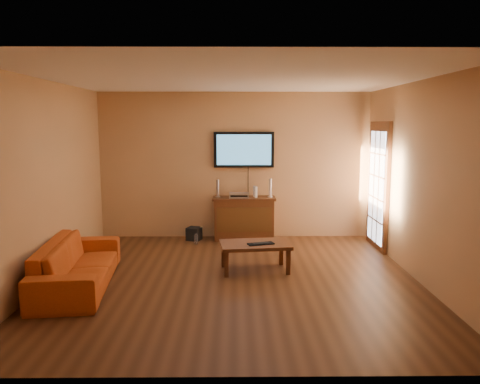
{
  "coord_description": "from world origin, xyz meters",
  "views": [
    {
      "loc": [
        0.02,
        -6.18,
        2.12
      ],
      "look_at": [
        0.09,
        0.8,
        1.1
      ],
      "focal_mm": 35.0,
      "sensor_mm": 36.0,
      "label": 1
    }
  ],
  "objects_px": {
    "game_console": "(255,192)",
    "subwoofer": "(194,234)",
    "coffee_table": "(255,247)",
    "bottle": "(196,239)",
    "speaker_left": "(218,189)",
    "media_console": "(244,218)",
    "av_receiver": "(239,195)",
    "keyboard": "(261,244)",
    "television": "(244,150)",
    "sofa": "(78,256)",
    "speaker_right": "(270,189)"
  },
  "relations": [
    {
      "from": "av_receiver",
      "to": "keyboard",
      "type": "distance_m",
      "value": 2.01
    },
    {
      "from": "av_receiver",
      "to": "subwoofer",
      "type": "height_order",
      "value": "av_receiver"
    },
    {
      "from": "media_console",
      "to": "sofa",
      "type": "distance_m",
      "value": 3.35
    },
    {
      "from": "keyboard",
      "to": "coffee_table",
      "type": "bearing_deg",
      "value": 136.72
    },
    {
      "from": "subwoofer",
      "to": "keyboard",
      "type": "xyz_separation_m",
      "value": [
        1.13,
        -1.9,
        0.3
      ]
    },
    {
      "from": "sofa",
      "to": "speaker_right",
      "type": "distance_m",
      "value": 3.74
    },
    {
      "from": "coffee_table",
      "to": "keyboard",
      "type": "xyz_separation_m",
      "value": [
        0.08,
        -0.07,
        0.07
      ]
    },
    {
      "from": "av_receiver",
      "to": "keyboard",
      "type": "relative_size",
      "value": 0.9
    },
    {
      "from": "coffee_table",
      "to": "game_console",
      "type": "distance_m",
      "value": 1.98
    },
    {
      "from": "subwoofer",
      "to": "keyboard",
      "type": "height_order",
      "value": "keyboard"
    },
    {
      "from": "coffee_table",
      "to": "bottle",
      "type": "xyz_separation_m",
      "value": [
        -0.98,
        1.52,
        -0.26
      ]
    },
    {
      "from": "media_console",
      "to": "game_console",
      "type": "xyz_separation_m",
      "value": [
        0.21,
        0.04,
        0.49
      ]
    },
    {
      "from": "sofa",
      "to": "keyboard",
      "type": "distance_m",
      "value": 2.49
    },
    {
      "from": "speaker_left",
      "to": "coffee_table",
      "type": "bearing_deg",
      "value": -72.29
    },
    {
      "from": "speaker_right",
      "to": "game_console",
      "type": "xyz_separation_m",
      "value": [
        -0.27,
        0.03,
        -0.06
      ]
    },
    {
      "from": "television",
      "to": "keyboard",
      "type": "distance_m",
      "value": 2.46
    },
    {
      "from": "media_console",
      "to": "av_receiver",
      "type": "distance_m",
      "value": 0.44
    },
    {
      "from": "bottle",
      "to": "av_receiver",
      "type": "bearing_deg",
      "value": 24.62
    },
    {
      "from": "sofa",
      "to": "speaker_right",
      "type": "bearing_deg",
      "value": -53.34
    },
    {
      "from": "coffee_table",
      "to": "speaker_left",
      "type": "relative_size",
      "value": 3.27
    },
    {
      "from": "game_console",
      "to": "keyboard",
      "type": "relative_size",
      "value": 0.5
    },
    {
      "from": "keyboard",
      "to": "speaker_right",
      "type": "bearing_deg",
      "value": 81.99
    },
    {
      "from": "coffee_table",
      "to": "subwoofer",
      "type": "bearing_deg",
      "value": 119.82
    },
    {
      "from": "coffee_table",
      "to": "av_receiver",
      "type": "height_order",
      "value": "av_receiver"
    },
    {
      "from": "speaker_left",
      "to": "sofa",
      "type": "bearing_deg",
      "value": -124.45
    },
    {
      "from": "coffee_table",
      "to": "media_console",
      "type": "bearing_deg",
      "value": 93.87
    },
    {
      "from": "television",
      "to": "bottle",
      "type": "bearing_deg",
      "value": -148.38
    },
    {
      "from": "coffee_table",
      "to": "subwoofer",
      "type": "height_order",
      "value": "coffee_table"
    },
    {
      "from": "coffee_table",
      "to": "bottle",
      "type": "relative_size",
      "value": 5.4
    },
    {
      "from": "game_console",
      "to": "subwoofer",
      "type": "relative_size",
      "value": 0.85
    },
    {
      "from": "speaker_right",
      "to": "subwoofer",
      "type": "distance_m",
      "value": 1.63
    },
    {
      "from": "sofa",
      "to": "game_console",
      "type": "height_order",
      "value": "game_console"
    },
    {
      "from": "television",
      "to": "coffee_table",
      "type": "relative_size",
      "value": 1.05
    },
    {
      "from": "sofa",
      "to": "speaker_right",
      "type": "height_order",
      "value": "speaker_right"
    },
    {
      "from": "speaker_right",
      "to": "bottle",
      "type": "xyz_separation_m",
      "value": [
        -1.34,
        -0.36,
        -0.85
      ]
    },
    {
      "from": "speaker_left",
      "to": "keyboard",
      "type": "height_order",
      "value": "speaker_left"
    },
    {
      "from": "coffee_table",
      "to": "keyboard",
      "type": "bearing_deg",
      "value": -43.28
    },
    {
      "from": "sofa",
      "to": "television",
      "type": "bearing_deg",
      "value": -45.88
    },
    {
      "from": "coffee_table",
      "to": "speaker_left",
      "type": "height_order",
      "value": "speaker_left"
    },
    {
      "from": "television",
      "to": "coffee_table",
      "type": "height_order",
      "value": "television"
    },
    {
      "from": "speaker_right",
      "to": "game_console",
      "type": "height_order",
      "value": "speaker_right"
    },
    {
      "from": "speaker_left",
      "to": "keyboard",
      "type": "bearing_deg",
      "value": -70.86
    },
    {
      "from": "game_console",
      "to": "subwoofer",
      "type": "bearing_deg",
      "value": 169.87
    },
    {
      "from": "av_receiver",
      "to": "bottle",
      "type": "xyz_separation_m",
      "value": [
        -0.77,
        -0.35,
        -0.74
      ]
    },
    {
      "from": "coffee_table",
      "to": "sofa",
      "type": "height_order",
      "value": "sofa"
    },
    {
      "from": "game_console",
      "to": "keyboard",
      "type": "xyz_separation_m",
      "value": [
        -0.0,
        -1.98,
        -0.46
      ]
    },
    {
      "from": "television",
      "to": "sofa",
      "type": "distance_m",
      "value": 3.71
    },
    {
      "from": "media_console",
      "to": "coffee_table",
      "type": "distance_m",
      "value": 1.88
    },
    {
      "from": "speaker_left",
      "to": "game_console",
      "type": "distance_m",
      "value": 0.69
    },
    {
      "from": "bottle",
      "to": "keyboard",
      "type": "distance_m",
      "value": 1.95
    }
  ]
}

